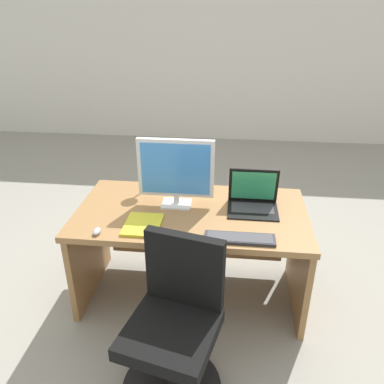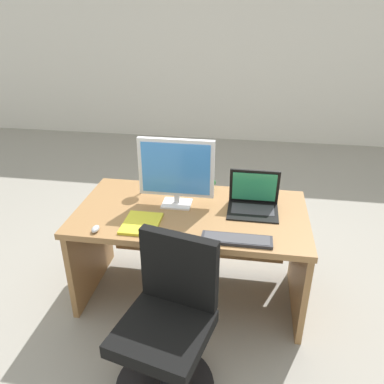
{
  "view_description": "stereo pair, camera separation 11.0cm",
  "coord_description": "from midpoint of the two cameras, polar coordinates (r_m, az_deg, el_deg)",
  "views": [
    {
      "loc": [
        0.25,
        -2.26,
        1.99
      ],
      "look_at": [
        0.0,
        0.04,
        0.84
      ],
      "focal_mm": 36.16,
      "sensor_mm": 36.0,
      "label": 1
    },
    {
      "loc": [
        0.36,
        -2.25,
        1.99
      ],
      "look_at": [
        0.0,
        0.04,
        0.84
      ],
      "focal_mm": 36.16,
      "sensor_mm": 36.0,
      "label": 2
    }
  ],
  "objects": [
    {
      "name": "ground",
      "position": [
        4.26,
        1.38,
        -1.49
      ],
      "size": [
        12.0,
        12.0,
        0.0
      ],
      "primitive_type": "plane",
      "color": "gray"
    },
    {
      "name": "back_wall",
      "position": [
        6.05,
        3.51,
        20.71
      ],
      "size": [
        10.0,
        0.1,
        2.8
      ],
      "primitive_type": "cube",
      "color": "silver",
      "rests_on": "ground"
    },
    {
      "name": "desk",
      "position": [
        2.75,
        -1.14,
        -5.97
      ],
      "size": [
        1.55,
        0.84,
        0.72
      ],
      "color": "#9E7042",
      "rests_on": "ground"
    },
    {
      "name": "monitor",
      "position": [
        2.57,
        -3.63,
        3.23
      ],
      "size": [
        0.51,
        0.16,
        0.48
      ],
      "color": "silver",
      "rests_on": "desk"
    },
    {
      "name": "laptop",
      "position": [
        2.65,
        7.82,
        -0.58
      ],
      "size": [
        0.34,
        0.28,
        0.26
      ],
      "color": "black",
      "rests_on": "desk"
    },
    {
      "name": "keyboard",
      "position": [
        2.31,
        5.68,
        -6.84
      ],
      "size": [
        0.42,
        0.12,
        0.02
      ],
      "color": "#2D2D33",
      "rests_on": "desk"
    },
    {
      "name": "mouse",
      "position": [
        2.43,
        -15.12,
        -5.64
      ],
      "size": [
        0.04,
        0.08,
        0.03
      ],
      "color": "#B7BABF",
      "rests_on": "desk"
    },
    {
      "name": "desk_lamp",
      "position": [
        2.82,
        -7.73,
        5.49
      ],
      "size": [
        0.12,
        0.14,
        0.38
      ],
      "color": "#2D2D33",
      "rests_on": "desk"
    },
    {
      "name": "book",
      "position": [
        2.46,
        -8.55,
        -4.8
      ],
      "size": [
        0.23,
        0.28,
        0.02
      ],
      "color": "yellow",
      "rests_on": "desk"
    },
    {
      "name": "coffee_mug",
      "position": [
        2.88,
        0.85,
        1.42
      ],
      "size": [
        0.11,
        0.08,
        0.11
      ],
      "color": "green",
      "rests_on": "desk"
    },
    {
      "name": "office_chair",
      "position": [
        2.23,
        -4.07,
        -20.15
      ],
      "size": [
        0.56,
        0.57,
        0.91
      ],
      "color": "black",
      "rests_on": "ground"
    }
  ]
}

